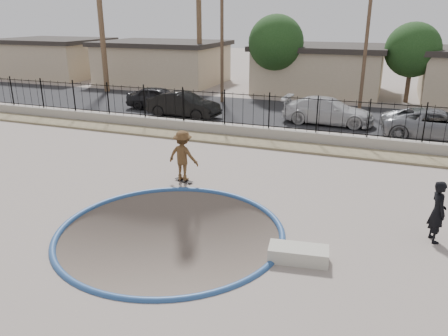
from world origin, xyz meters
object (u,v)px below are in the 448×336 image
at_px(concrete_ledge, 298,254).
at_px(car_b, 183,105).
at_px(videographer, 438,212).
at_px(skateboard, 184,180).
at_px(car_c, 328,111).
at_px(car_d, 437,124).
at_px(skater, 183,158).
at_px(car_a, 159,98).

xyz_separation_m(concrete_ledge, car_b, (-10.50, 14.63, 0.62)).
bearing_deg(videographer, skateboard, 62.33).
bearing_deg(car_c, car_d, -101.96).
height_order(videographer, car_c, videographer).
bearing_deg(skateboard, videographer, 7.36).
xyz_separation_m(car_c, car_d, (5.91, -1.42, 0.00)).
distance_m(car_b, car_c, 9.05).
bearing_deg(car_d, skater, 131.40).
distance_m(skater, skateboard, 0.94).
relative_size(car_a, car_b, 0.95).
xyz_separation_m(skater, concrete_ledge, (5.48, -4.23, -0.80)).
distance_m(skater, concrete_ledge, 6.97).
xyz_separation_m(videographer, concrete_ledge, (-3.50, -2.52, -0.74)).
xyz_separation_m(videographer, car_c, (-5.06, 13.53, -0.11)).
bearing_deg(car_a, car_d, -97.52).
bearing_deg(car_b, car_c, -76.86).
bearing_deg(concrete_ledge, car_b, 125.66).
bearing_deg(concrete_ledge, skater, 142.30).
bearing_deg(videographer, concrete_ledge, 108.91).
relative_size(skater, car_b, 0.42).
bearing_deg(car_c, car_b, 100.61).
bearing_deg(skateboard, car_a, 140.76).
height_order(videographer, car_a, videographer).
bearing_deg(car_b, skateboard, -150.12).
bearing_deg(concrete_ledge, videographer, 35.79).
bearing_deg(videographer, car_a, 33.66).
xyz_separation_m(skater, car_d, (9.83, 10.40, -0.17)).
relative_size(skateboard, car_d, 0.15).
bearing_deg(concrete_ledge, car_c, 95.54).
bearing_deg(car_c, concrete_ledge, -172.89).
bearing_deg(car_b, skater, -150.12).
bearing_deg(skateboard, car_d, 64.76).
bearing_deg(car_d, car_a, 79.56).
relative_size(videographer, car_a, 0.41).
bearing_deg(car_a, videographer, -131.76).
relative_size(concrete_ledge, car_c, 0.30).
xyz_separation_m(concrete_ledge, car_a, (-13.16, 16.23, 0.61)).
bearing_deg(car_b, car_a, 63.03).
bearing_deg(videographer, car_c, 3.61).
relative_size(skater, car_a, 0.44).
distance_m(skateboard, concrete_ledge, 6.92).
distance_m(skateboard, car_c, 12.48).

